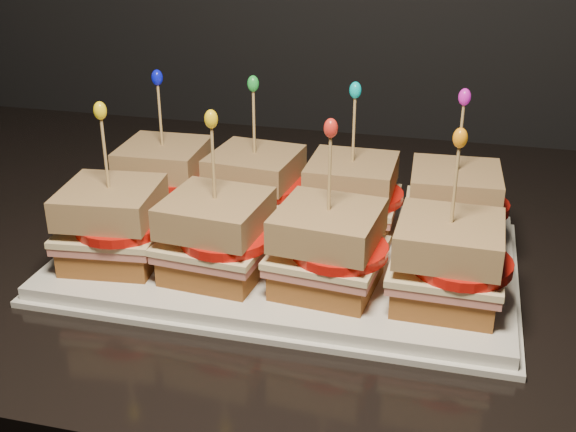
# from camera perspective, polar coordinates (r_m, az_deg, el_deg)

# --- Properties ---
(granite_slab) EXTENTS (2.44, 0.73, 0.03)m
(granite_slab) POSITION_cam_1_polar(r_m,az_deg,el_deg) (0.81, 11.12, -3.07)
(granite_slab) COLOR black
(granite_slab) RESTS_ON cabinet
(platter) EXTENTS (0.44, 0.27, 0.02)m
(platter) POSITION_cam_1_polar(r_m,az_deg,el_deg) (0.74, 0.00, -3.25)
(platter) COLOR white
(platter) RESTS_ON granite_slab
(platter_rim) EXTENTS (0.46, 0.29, 0.01)m
(platter_rim) POSITION_cam_1_polar(r_m,az_deg,el_deg) (0.74, 0.00, -3.66)
(platter_rim) COLOR white
(platter_rim) RESTS_ON granite_slab
(sandwich_0_bread_bot) EXTENTS (0.09, 0.09, 0.02)m
(sandwich_0_bread_bot) POSITION_cam_1_polar(r_m,az_deg,el_deg) (0.83, -9.58, 1.32)
(sandwich_0_bread_bot) COLOR brown
(sandwich_0_bread_bot) RESTS_ON platter
(sandwich_0_ham) EXTENTS (0.10, 0.10, 0.01)m
(sandwich_0_ham) POSITION_cam_1_polar(r_m,az_deg,el_deg) (0.82, -9.66, 2.34)
(sandwich_0_ham) COLOR #C4645A
(sandwich_0_ham) RESTS_ON sandwich_0_bread_bot
(sandwich_0_cheese) EXTENTS (0.10, 0.10, 0.01)m
(sandwich_0_cheese) POSITION_cam_1_polar(r_m,az_deg,el_deg) (0.82, -9.69, 2.79)
(sandwich_0_cheese) COLOR #F6E4AA
(sandwich_0_cheese) RESTS_ON sandwich_0_ham
(sandwich_0_tomato) EXTENTS (0.09, 0.09, 0.01)m
(sandwich_0_tomato) POSITION_cam_1_polar(r_m,az_deg,el_deg) (0.81, -9.12, 3.06)
(sandwich_0_tomato) COLOR red
(sandwich_0_tomato) RESTS_ON sandwich_0_cheese
(sandwich_0_bread_top) EXTENTS (0.09, 0.09, 0.03)m
(sandwich_0_bread_top) POSITION_cam_1_polar(r_m,az_deg,el_deg) (0.81, -9.83, 4.56)
(sandwich_0_bread_top) COLOR brown
(sandwich_0_bread_top) RESTS_ON sandwich_0_tomato
(sandwich_0_pick) EXTENTS (0.00, 0.00, 0.09)m
(sandwich_0_pick) POSITION_cam_1_polar(r_m,az_deg,el_deg) (0.80, -10.06, 7.59)
(sandwich_0_pick) COLOR tan
(sandwich_0_pick) RESTS_ON sandwich_0_bread_top
(sandwich_0_frill) EXTENTS (0.01, 0.01, 0.02)m
(sandwich_0_frill) POSITION_cam_1_polar(r_m,az_deg,el_deg) (0.79, -10.30, 10.72)
(sandwich_0_frill) COLOR #0A10DD
(sandwich_0_frill) RESTS_ON sandwich_0_pick
(sandwich_1_bread_bot) EXTENTS (0.09, 0.09, 0.02)m
(sandwich_1_bread_bot) POSITION_cam_1_polar(r_m,az_deg,el_deg) (0.80, -2.57, 0.60)
(sandwich_1_bread_bot) COLOR brown
(sandwich_1_bread_bot) RESTS_ON platter
(sandwich_1_ham) EXTENTS (0.10, 0.10, 0.01)m
(sandwich_1_ham) POSITION_cam_1_polar(r_m,az_deg,el_deg) (0.79, -2.59, 1.66)
(sandwich_1_ham) COLOR #C4645A
(sandwich_1_ham) RESTS_ON sandwich_1_bread_bot
(sandwich_1_cheese) EXTENTS (0.11, 0.10, 0.01)m
(sandwich_1_cheese) POSITION_cam_1_polar(r_m,az_deg,el_deg) (0.79, -2.60, 2.13)
(sandwich_1_cheese) COLOR #F6E4AA
(sandwich_1_cheese) RESTS_ON sandwich_1_ham
(sandwich_1_tomato) EXTENTS (0.09, 0.09, 0.01)m
(sandwich_1_tomato) POSITION_cam_1_polar(r_m,az_deg,el_deg) (0.78, -1.89, 2.39)
(sandwich_1_tomato) COLOR red
(sandwich_1_tomato) RESTS_ON sandwich_1_cheese
(sandwich_1_bread_top) EXTENTS (0.10, 0.10, 0.03)m
(sandwich_1_bread_top) POSITION_cam_1_polar(r_m,az_deg,el_deg) (0.78, -2.64, 3.97)
(sandwich_1_bread_top) COLOR brown
(sandwich_1_bread_top) RESTS_ON sandwich_1_tomato
(sandwich_1_pick) EXTENTS (0.00, 0.00, 0.09)m
(sandwich_1_pick) POSITION_cam_1_polar(r_m,az_deg,el_deg) (0.76, -2.71, 7.13)
(sandwich_1_pick) COLOR tan
(sandwich_1_pick) RESTS_ON sandwich_1_bread_top
(sandwich_1_frill) EXTENTS (0.01, 0.01, 0.02)m
(sandwich_1_frill) POSITION_cam_1_polar(r_m,az_deg,el_deg) (0.75, -2.78, 10.41)
(sandwich_1_frill) COLOR green
(sandwich_1_frill) RESTS_ON sandwich_1_pick
(sandwich_2_bread_bot) EXTENTS (0.09, 0.09, 0.02)m
(sandwich_2_bread_bot) POSITION_cam_1_polar(r_m,az_deg,el_deg) (0.78, 4.94, -0.18)
(sandwich_2_bread_bot) COLOR brown
(sandwich_2_bread_bot) RESTS_ON platter
(sandwich_2_ham) EXTENTS (0.10, 0.09, 0.01)m
(sandwich_2_ham) POSITION_cam_1_polar(r_m,az_deg,el_deg) (0.77, 4.99, 0.90)
(sandwich_2_ham) COLOR #C4645A
(sandwich_2_ham) RESTS_ON sandwich_2_bread_bot
(sandwich_2_cheese) EXTENTS (0.10, 0.09, 0.01)m
(sandwich_2_cheese) POSITION_cam_1_polar(r_m,az_deg,el_deg) (0.77, 5.01, 1.38)
(sandwich_2_cheese) COLOR #F6E4AA
(sandwich_2_cheese) RESTS_ON sandwich_2_ham
(sandwich_2_tomato) EXTENTS (0.09, 0.09, 0.01)m
(sandwich_2_tomato) POSITION_cam_1_polar(r_m,az_deg,el_deg) (0.76, 5.85, 1.64)
(sandwich_2_tomato) COLOR red
(sandwich_2_tomato) RESTS_ON sandwich_2_cheese
(sandwich_2_bread_top) EXTENTS (0.09, 0.09, 0.03)m
(sandwich_2_bread_top) POSITION_cam_1_polar(r_m,az_deg,el_deg) (0.76, 5.08, 3.27)
(sandwich_2_bread_top) COLOR brown
(sandwich_2_bread_top) RESTS_ON sandwich_2_tomato
(sandwich_2_pick) EXTENTS (0.00, 0.00, 0.09)m
(sandwich_2_pick) POSITION_cam_1_polar(r_m,az_deg,el_deg) (0.74, 5.21, 6.51)
(sandwich_2_pick) COLOR tan
(sandwich_2_pick) RESTS_ON sandwich_2_bread_top
(sandwich_2_frill) EXTENTS (0.01, 0.01, 0.02)m
(sandwich_2_frill) POSITION_cam_1_polar(r_m,az_deg,el_deg) (0.73, 5.35, 9.88)
(sandwich_2_frill) COLOR #03BEC4
(sandwich_2_frill) RESTS_ON sandwich_2_pick
(sandwich_3_bread_bot) EXTENTS (0.09, 0.09, 0.02)m
(sandwich_3_bread_bot) POSITION_cam_1_polar(r_m,az_deg,el_deg) (0.77, 12.74, -0.98)
(sandwich_3_bread_bot) COLOR brown
(sandwich_3_bread_bot) RESTS_ON platter
(sandwich_3_ham) EXTENTS (0.10, 0.10, 0.01)m
(sandwich_3_ham) POSITION_cam_1_polar(r_m,az_deg,el_deg) (0.76, 12.85, 0.10)
(sandwich_3_ham) COLOR #C4645A
(sandwich_3_ham) RESTS_ON sandwich_3_bread_bot
(sandwich_3_cheese) EXTENTS (0.10, 0.10, 0.01)m
(sandwich_3_cheese) POSITION_cam_1_polar(r_m,az_deg,el_deg) (0.76, 12.90, 0.58)
(sandwich_3_cheese) COLOR #F6E4AA
(sandwich_3_cheese) RESTS_ON sandwich_3_ham
(sandwich_3_tomato) EXTENTS (0.09, 0.09, 0.01)m
(sandwich_3_tomato) POSITION_cam_1_polar(r_m,az_deg,el_deg) (0.75, 13.85, 0.83)
(sandwich_3_tomato) COLOR red
(sandwich_3_tomato) RESTS_ON sandwich_3_cheese
(sandwich_3_bread_top) EXTENTS (0.09, 0.09, 0.03)m
(sandwich_3_bread_top) POSITION_cam_1_polar(r_m,az_deg,el_deg) (0.75, 13.10, 2.47)
(sandwich_3_bread_top) COLOR brown
(sandwich_3_bread_top) RESTS_ON sandwich_3_tomato
(sandwich_3_pick) EXTENTS (0.00, 0.00, 0.09)m
(sandwich_3_pick) POSITION_cam_1_polar(r_m,az_deg,el_deg) (0.73, 13.43, 5.73)
(sandwich_3_pick) COLOR tan
(sandwich_3_pick) RESTS_ON sandwich_3_bread_top
(sandwich_3_frill) EXTENTS (0.01, 0.01, 0.02)m
(sandwich_3_frill) POSITION_cam_1_polar(r_m,az_deg,el_deg) (0.72, 13.78, 9.12)
(sandwich_3_frill) COLOR #D61AC7
(sandwich_3_frill) RESTS_ON sandwich_3_pick
(sandwich_4_bread_bot) EXTENTS (0.10, 0.10, 0.02)m
(sandwich_4_bread_bot) POSITION_cam_1_polar(r_m,az_deg,el_deg) (0.73, -13.47, -2.54)
(sandwich_4_bread_bot) COLOR brown
(sandwich_4_bread_bot) RESTS_ON platter
(sandwich_4_ham) EXTENTS (0.10, 0.10, 0.01)m
(sandwich_4_ham) POSITION_cam_1_polar(r_m,az_deg,el_deg) (0.72, -13.59, -1.41)
(sandwich_4_ham) COLOR #C4645A
(sandwich_4_ham) RESTS_ON sandwich_4_bread_bot
(sandwich_4_cheese) EXTENTS (0.11, 0.10, 0.01)m
(sandwich_4_cheese) POSITION_cam_1_polar(r_m,az_deg,el_deg) (0.72, -13.65, -0.91)
(sandwich_4_cheese) COLOR #F6E4AA
(sandwich_4_cheese) RESTS_ON sandwich_4_ham
(sandwich_4_tomato) EXTENTS (0.09, 0.09, 0.01)m
(sandwich_4_tomato) POSITION_cam_1_polar(r_m,az_deg,el_deg) (0.70, -13.06, -0.66)
(sandwich_4_tomato) COLOR red
(sandwich_4_tomato) RESTS_ON sandwich_4_cheese
(sandwich_4_bread_top) EXTENTS (0.10, 0.10, 0.03)m
(sandwich_4_bread_top) POSITION_cam_1_polar(r_m,az_deg,el_deg) (0.71, -13.86, 1.07)
(sandwich_4_bread_top) COLOR brown
(sandwich_4_bread_top) RESTS_ON sandwich_4_tomato
(sandwich_4_pick) EXTENTS (0.00, 0.00, 0.09)m
(sandwich_4_pick) POSITION_cam_1_polar(r_m,az_deg,el_deg) (0.69, -14.24, 4.49)
(sandwich_4_pick) COLOR tan
(sandwich_4_pick) RESTS_ON sandwich_4_bread_top
(sandwich_4_frill) EXTENTS (0.01, 0.01, 0.02)m
(sandwich_4_frill) POSITION_cam_1_polar(r_m,az_deg,el_deg) (0.68, -14.63, 8.07)
(sandwich_4_frill) COLOR yellow
(sandwich_4_frill) RESTS_ON sandwich_4_pick
(sandwich_5_bread_bot) EXTENTS (0.09, 0.09, 0.02)m
(sandwich_5_bread_bot) POSITION_cam_1_polar(r_m,az_deg,el_deg) (0.69, -5.58, -3.58)
(sandwich_5_bread_bot) COLOR brown
(sandwich_5_bread_bot) RESTS_ON platter
(sandwich_5_ham) EXTENTS (0.10, 0.10, 0.01)m
(sandwich_5_ham) POSITION_cam_1_polar(r_m,az_deg,el_deg) (0.68, -5.64, -2.40)
(sandwich_5_ham) COLOR #C4645A
(sandwich_5_ham) RESTS_ON sandwich_5_bread_bot
(sandwich_5_cheese) EXTENTS (0.10, 0.10, 0.01)m
(sandwich_5_cheese) POSITION_cam_1_polar(r_m,az_deg,el_deg) (0.68, -5.66, -1.87)
(sandwich_5_cheese) COLOR #F6E4AA
(sandwich_5_cheese) RESTS_ON sandwich_5_ham
(sandwich_5_tomato) EXTENTS (0.09, 0.09, 0.01)m
(sandwich_5_tomato) POSITION_cam_1_polar(r_m,az_deg,el_deg) (0.67, -4.88, -1.63)
(sandwich_5_tomato) COLOR red
(sandwich_5_tomato) RESTS_ON sandwich_5_cheese
(sandwich_5_bread_top) EXTENTS (0.10, 0.10, 0.03)m
(sandwich_5_bread_top) POSITION_cam_1_polar(r_m,az_deg,el_deg) (0.67, -5.75, 0.21)
(sandwich_5_bread_top) COLOR brown
(sandwich_5_bread_top) RESTS_ON sandwich_5_tomato
(sandwich_5_pick) EXTENTS (0.00, 0.00, 0.09)m
(sandwich_5_pick) POSITION_cam_1_polar(r_m,az_deg,el_deg) (0.65, -5.92, 3.83)
(sandwich_5_pick) COLOR tan
(sandwich_5_pick) RESTS_ON sandwich_5_bread_top
(sandwich_5_frill) EXTENTS (0.01, 0.01, 0.02)m
(sandwich_5_frill) POSITION_cam_1_polar(r_m,az_deg,el_deg) (0.63, -6.10, 7.63)
(sandwich_5_frill) COLOR yellow
(sandwich_5_frill) RESTS_ON sandwich_5_pick
(sandwich_6_bread_bot) EXTENTS (0.09, 0.09, 0.02)m
(sandwich_6_bread_bot) POSITION_cam_1_polar(r_m,az_deg,el_deg) (0.66, 3.10, -4.65)
(sandwich_6_bread_bot) COLOR brown
(sandwich_6_bread_bot) RESTS_ON platter
(sandwich_6_ham) EXTENTS (0.10, 0.10, 0.01)m
(sandwich_6_ham) POSITION_cam_1_polar(r_m,az_deg,el_deg) (0.66, 3.13, -3.43)
(sandwich_6_ham) COLOR #C4645A
(sandwich_6_ham) RESTS_ON sandwich_6_bread_bot
(sandwich_6_cheese) EXTENTS (0.11, 0.10, 0.01)m
(sandwich_6_cheese) POSITION_cam_1_polar(r_m,az_deg,el_deg) (0.65, 3.15, -2.89)
(sandwich_6_cheese) COLOR #F6E4AA
(sandwich_6_cheese) RESTS_ON sandwich_6_ham
(sandwich_6_tomato) EXTENTS (0.09, 0.09, 0.01)m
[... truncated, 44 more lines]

